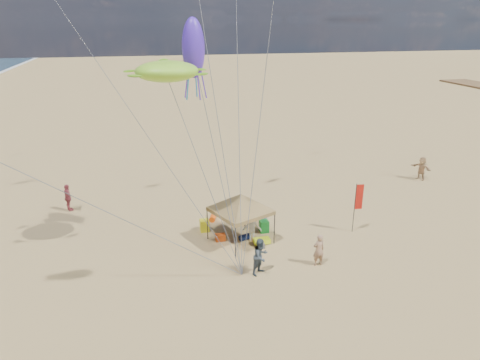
{
  "coord_description": "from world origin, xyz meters",
  "views": [
    {
      "loc": [
        -4.83,
        -17.11,
        11.64
      ],
      "look_at": [
        0.0,
        3.0,
        4.0
      ],
      "focal_mm": 32.54,
      "sensor_mm": 36.0,
      "label": 1
    }
  ],
  "objects_px": {
    "chair_yellow": "(204,225)",
    "person_near_c": "(252,226)",
    "canopy_tent": "(241,196)",
    "chair_green": "(264,226)",
    "beach_cart": "(262,241)",
    "person_near_b": "(261,256)",
    "person_near_a": "(319,250)",
    "cooler_red": "(220,237)",
    "feather_flag": "(358,200)",
    "cooler_blue": "(262,215)",
    "person_far_a": "(68,198)",
    "person_far_c": "(422,168)"
  },
  "relations": [
    {
      "from": "beach_cart",
      "to": "chair_green",
      "type": "bearing_deg",
      "value": 69.01
    },
    {
      "from": "feather_flag",
      "to": "person_near_a",
      "type": "bearing_deg",
      "value": -140.76
    },
    {
      "from": "cooler_red",
      "to": "person_far_a",
      "type": "height_order",
      "value": "person_far_a"
    },
    {
      "from": "person_far_a",
      "to": "person_near_c",
      "type": "bearing_deg",
      "value": -146.13
    },
    {
      "from": "canopy_tent",
      "to": "person_near_b",
      "type": "xyz_separation_m",
      "value": [
        0.18,
        -3.41,
        -1.81
      ]
    },
    {
      "from": "feather_flag",
      "to": "chair_green",
      "type": "relative_size",
      "value": 4.29
    },
    {
      "from": "cooler_red",
      "to": "cooler_blue",
      "type": "distance_m",
      "value": 3.88
    },
    {
      "from": "cooler_red",
      "to": "person_far_c",
      "type": "bearing_deg",
      "value": 19.92
    },
    {
      "from": "chair_yellow",
      "to": "person_near_a",
      "type": "relative_size",
      "value": 0.41
    },
    {
      "from": "canopy_tent",
      "to": "chair_green",
      "type": "relative_size",
      "value": 7.0
    },
    {
      "from": "beach_cart",
      "to": "person_near_a",
      "type": "relative_size",
      "value": 0.53
    },
    {
      "from": "person_near_a",
      "to": "person_near_c",
      "type": "height_order",
      "value": "person_near_a"
    },
    {
      "from": "cooler_blue",
      "to": "chair_green",
      "type": "relative_size",
      "value": 0.77
    },
    {
      "from": "feather_flag",
      "to": "person_near_c",
      "type": "height_order",
      "value": "feather_flag"
    },
    {
      "from": "cooler_blue",
      "to": "chair_yellow",
      "type": "xyz_separation_m",
      "value": [
        -3.76,
        -0.97,
        0.16
      ]
    },
    {
      "from": "cooler_blue",
      "to": "beach_cart",
      "type": "distance_m",
      "value": 3.41
    },
    {
      "from": "person_near_b",
      "to": "chair_green",
      "type": "bearing_deg",
      "value": 36.84
    },
    {
      "from": "cooler_red",
      "to": "person_near_a",
      "type": "distance_m",
      "value": 5.69
    },
    {
      "from": "beach_cart",
      "to": "person_near_b",
      "type": "bearing_deg",
      "value": -107.4
    },
    {
      "from": "canopy_tent",
      "to": "cooler_blue",
      "type": "xyz_separation_m",
      "value": [
        2.0,
        2.69,
        -2.55
      ]
    },
    {
      "from": "chair_green",
      "to": "person_near_a",
      "type": "height_order",
      "value": "person_near_a"
    },
    {
      "from": "feather_flag",
      "to": "beach_cart",
      "type": "relative_size",
      "value": 3.34
    },
    {
      "from": "person_far_a",
      "to": "person_far_c",
      "type": "relative_size",
      "value": 0.99
    },
    {
      "from": "chair_green",
      "to": "chair_yellow",
      "type": "distance_m",
      "value": 3.48
    },
    {
      "from": "chair_yellow",
      "to": "person_near_c",
      "type": "relative_size",
      "value": 0.43
    },
    {
      "from": "person_near_c",
      "to": "feather_flag",
      "type": "bearing_deg",
      "value": -165.7
    },
    {
      "from": "person_near_a",
      "to": "person_far_c",
      "type": "relative_size",
      "value": 0.93
    },
    {
      "from": "cooler_blue",
      "to": "chair_yellow",
      "type": "relative_size",
      "value": 0.77
    },
    {
      "from": "canopy_tent",
      "to": "person_near_a",
      "type": "relative_size",
      "value": 2.88
    },
    {
      "from": "chair_yellow",
      "to": "person_far_a",
      "type": "height_order",
      "value": "person_far_a"
    },
    {
      "from": "chair_yellow",
      "to": "chair_green",
      "type": "bearing_deg",
      "value": -14.94
    },
    {
      "from": "person_near_b",
      "to": "person_far_c",
      "type": "distance_m",
      "value": 18.6
    },
    {
      "from": "beach_cart",
      "to": "cooler_red",
      "type": "bearing_deg",
      "value": 156.79
    },
    {
      "from": "feather_flag",
      "to": "person_near_a",
      "type": "height_order",
      "value": "feather_flag"
    },
    {
      "from": "cooler_blue",
      "to": "person_far_a",
      "type": "xyz_separation_m",
      "value": [
        -11.82,
        3.95,
        0.71
      ]
    },
    {
      "from": "chair_green",
      "to": "person_far_c",
      "type": "height_order",
      "value": "person_far_c"
    },
    {
      "from": "feather_flag",
      "to": "person_far_a",
      "type": "bearing_deg",
      "value": 156.95
    },
    {
      "from": "beach_cart",
      "to": "person_near_c",
      "type": "bearing_deg",
      "value": 122.73
    },
    {
      "from": "chair_yellow",
      "to": "person_far_a",
      "type": "bearing_deg",
      "value": 148.61
    },
    {
      "from": "person_far_a",
      "to": "beach_cart",
      "type": "bearing_deg",
      "value": -147.49
    },
    {
      "from": "chair_green",
      "to": "person_far_a",
      "type": "height_order",
      "value": "person_far_a"
    },
    {
      "from": "chair_green",
      "to": "canopy_tent",
      "type": "bearing_deg",
      "value": -152.9
    },
    {
      "from": "chair_yellow",
      "to": "person_near_c",
      "type": "height_order",
      "value": "person_near_c"
    },
    {
      "from": "person_far_a",
      "to": "person_far_c",
      "type": "bearing_deg",
      "value": -114.22
    },
    {
      "from": "feather_flag",
      "to": "person_far_c",
      "type": "xyz_separation_m",
      "value": [
        9.14,
        6.93,
        -1.1
      ]
    },
    {
      "from": "person_far_c",
      "to": "cooler_blue",
      "type": "bearing_deg",
      "value": -96.63
    },
    {
      "from": "beach_cart",
      "to": "chair_yellow",
      "type": "bearing_deg",
      "value": 140.75
    },
    {
      "from": "canopy_tent",
      "to": "person_near_c",
      "type": "bearing_deg",
      "value": 2.45
    },
    {
      "from": "person_near_a",
      "to": "canopy_tent",
      "type": "bearing_deg",
      "value": -51.31
    },
    {
      "from": "feather_flag",
      "to": "person_near_a",
      "type": "xyz_separation_m",
      "value": [
        -3.57,
        -2.92,
        -1.16
      ]
    }
  ]
}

